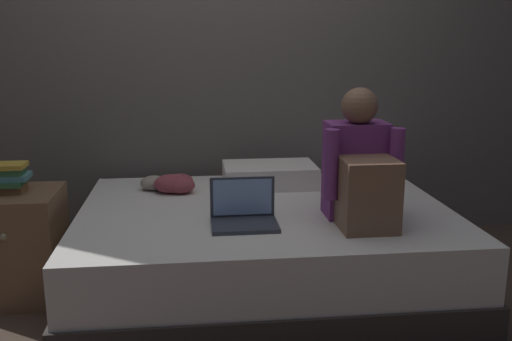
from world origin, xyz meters
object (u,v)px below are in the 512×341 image
(nightstand, at_px, (19,245))
(book_stack, at_px, (6,178))
(laptop, at_px, (244,213))
(person_sitting, at_px, (360,172))
(clothes_pile, at_px, (172,183))
(pillow, at_px, (269,175))
(bed, at_px, (264,248))

(nightstand, distance_m, book_stack, 0.37)
(laptop, height_order, book_stack, book_stack)
(person_sitting, xyz_separation_m, book_stack, (-1.77, 0.32, -0.06))
(clothes_pile, bearing_deg, laptop, -60.55)
(clothes_pile, bearing_deg, person_sitting, -34.82)
(clothes_pile, bearing_deg, nightstand, -157.00)
(nightstand, distance_m, laptop, 1.22)
(person_sitting, distance_m, pillow, 0.83)
(pillow, bearing_deg, person_sitting, -64.61)
(bed, relative_size, book_stack, 9.36)
(person_sitting, xyz_separation_m, laptop, (-0.57, 0.01, -0.20))
(nightstand, height_order, laptop, laptop)
(laptop, bearing_deg, clothes_pile, 119.45)
(nightstand, height_order, pillow, pillow)
(bed, xyz_separation_m, nightstand, (-1.30, 0.04, 0.06))
(laptop, relative_size, clothes_pile, 0.99)
(person_sitting, distance_m, clothes_pile, 1.16)
(bed, xyz_separation_m, clothes_pile, (-0.51, 0.37, 0.28))
(person_sitting, height_order, clothes_pile, person_sitting)
(laptop, bearing_deg, book_stack, 165.04)
(book_stack, xyz_separation_m, clothes_pile, (0.83, 0.33, -0.14))
(nightstand, height_order, clothes_pile, nightstand)
(bed, xyz_separation_m, pillow, (0.09, 0.45, 0.30))
(bed, distance_m, pillow, 0.55)
(book_stack, height_order, clothes_pile, book_stack)
(laptop, bearing_deg, nightstand, 164.94)
(clothes_pile, bearing_deg, pillow, 7.30)
(bed, bearing_deg, nightstand, 178.39)
(bed, height_order, pillow, pillow)
(nightstand, xyz_separation_m, clothes_pile, (0.79, 0.34, 0.23))
(nightstand, bearing_deg, pillow, 16.57)
(person_sitting, distance_m, book_stack, 1.80)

